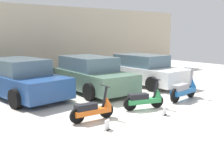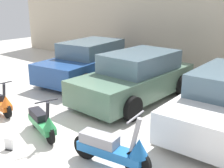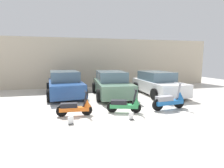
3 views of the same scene
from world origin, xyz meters
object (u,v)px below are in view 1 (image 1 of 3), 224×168
object	(u,v)px
car_rear_center	(91,75)
car_rear_right	(144,70)
car_rear_left	(20,79)
scooter_front_center	(185,89)
placard_near_left_scooter	(107,126)
placard_near_right_scooter	(165,111)
scooter_front_left	(94,108)
scooter_front_right	(146,98)

from	to	relation	value
car_rear_center	car_rear_right	xyz separation A→B (m)	(2.80, -0.27, -0.02)
car_rear_left	car_rear_center	distance (m)	2.76
scooter_front_center	car_rear_right	world-z (taller)	car_rear_right
placard_near_left_scooter	placard_near_right_scooter	world-z (taller)	same
scooter_front_center	car_rear_center	size ratio (longest dim) A/B	0.38
placard_near_left_scooter	placard_near_right_scooter	xyz separation A→B (m)	(2.10, -0.04, 0.00)
car_rear_right	placard_near_left_scooter	xyz separation A→B (m)	(-5.14, -3.88, -0.55)
car_rear_center	placard_near_right_scooter	world-z (taller)	car_rear_center
car_rear_right	car_rear_left	bearing A→B (deg)	-101.58
car_rear_right	placard_near_left_scooter	size ratio (longest dim) A/B	15.84
scooter_front_left	scooter_front_right	world-z (taller)	scooter_front_right
scooter_front_left	scooter_front_right	distance (m)	1.94
car_rear_center	placard_near_left_scooter	distance (m)	4.80
scooter_front_left	car_rear_center	distance (m)	3.96
car_rear_right	placard_near_left_scooter	world-z (taller)	car_rear_right
scooter_front_left	placard_near_left_scooter	size ratio (longest dim) A/B	5.21
scooter_front_right	placard_near_right_scooter	size ratio (longest dim) A/B	5.17
scooter_front_left	scooter_front_center	bearing A→B (deg)	3.55
scooter_front_center	placard_near_right_scooter	distance (m)	2.25
scooter_front_left	placard_near_left_scooter	world-z (taller)	scooter_front_left
scooter_front_center	placard_near_right_scooter	xyz separation A→B (m)	(-2.06, -0.86, -0.29)
car_rear_left	placard_near_left_scooter	distance (m)	4.91
scooter_front_right	placard_near_right_scooter	world-z (taller)	scooter_front_right
scooter_front_left	car_rear_center	size ratio (longest dim) A/B	0.32
scooter_front_right	car_rear_center	size ratio (longest dim) A/B	0.32
scooter_front_right	scooter_front_left	bearing A→B (deg)	-164.55
scooter_front_left	placard_near_right_scooter	bearing A→B (deg)	-21.10
scooter_front_left	placard_near_right_scooter	distance (m)	2.10
scooter_front_left	scooter_front_right	size ratio (longest dim) A/B	1.01
scooter_front_right	car_rear_center	bearing A→B (deg)	103.65
placard_near_left_scooter	car_rear_left	bearing A→B (deg)	93.83
scooter_front_center	placard_near_left_scooter	size ratio (longest dim) A/B	6.22
scooter_front_center	car_rear_center	xyz separation A→B (m)	(-1.82, 3.33, 0.28)
scooter_front_center	placard_near_right_scooter	size ratio (longest dim) A/B	6.22
car_rear_left	car_rear_center	world-z (taller)	car_rear_left
car_rear_right	scooter_front_center	bearing A→B (deg)	-19.20
scooter_front_center	placard_near_left_scooter	world-z (taller)	scooter_front_center
car_rear_left	car_rear_right	world-z (taller)	car_rear_left
car_rear_right	placard_near_right_scooter	distance (m)	4.99
scooter_front_center	scooter_front_left	bearing A→B (deg)	171.90
placard_near_left_scooter	car_rear_center	bearing A→B (deg)	60.58
scooter_front_right	car_rear_left	world-z (taller)	car_rear_left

